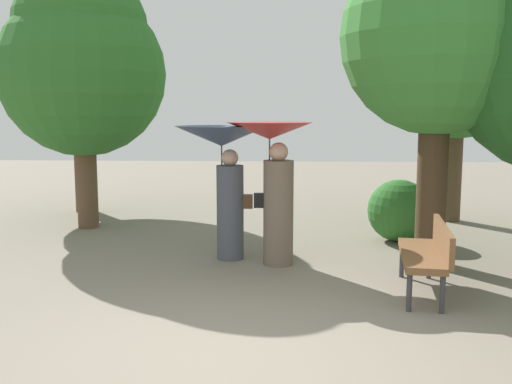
# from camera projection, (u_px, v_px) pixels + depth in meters

# --- Properties ---
(ground_plane) EXTENTS (40.00, 40.00, 0.00)m
(ground_plane) POSITION_uv_depth(u_px,v_px,m) (235.00, 352.00, 5.23)
(ground_plane) COLOR gray
(person_left) EXTENTS (1.32, 1.32, 1.92)m
(person_left) POSITION_uv_depth(u_px,v_px,m) (224.00, 159.00, 8.35)
(person_left) COLOR #474C56
(person_left) RESTS_ON ground
(person_right) EXTENTS (1.18, 1.18, 1.98)m
(person_right) POSITION_uv_depth(u_px,v_px,m) (274.00, 167.00, 8.05)
(person_right) COLOR #6B5B4C
(person_right) RESTS_ON ground
(park_bench) EXTENTS (0.69, 1.55, 0.83)m
(park_bench) POSITION_uv_depth(u_px,v_px,m) (428.00, 251.00, 6.83)
(park_bench) COLOR #38383D
(park_bench) RESTS_ON ground
(tree_near_left) EXTENTS (3.10, 3.10, 5.08)m
(tree_near_left) POSITION_uv_depth(u_px,v_px,m) (80.00, 54.00, 12.09)
(tree_near_left) COLOR brown
(tree_near_left) RESTS_ON ground
(tree_near_right) EXTENTS (2.70, 2.70, 4.81)m
(tree_near_right) POSITION_uv_depth(u_px,v_px,m) (457.00, 54.00, 11.07)
(tree_near_right) COLOR brown
(tree_near_right) RESTS_ON ground
(tree_mid_left) EXTENTS (2.95, 2.95, 4.71)m
(tree_mid_left) POSITION_uv_depth(u_px,v_px,m) (82.00, 60.00, 10.41)
(tree_mid_left) COLOR brown
(tree_mid_left) RESTS_ON ground
(tree_far_back) EXTENTS (2.63, 2.63, 4.99)m
(tree_far_back) POSITION_uv_depth(u_px,v_px,m) (439.00, 18.00, 7.83)
(tree_far_back) COLOR #42301E
(tree_far_back) RESTS_ON ground
(bush_path_left) EXTENTS (1.02, 1.02, 1.02)m
(bush_path_left) POSITION_uv_depth(u_px,v_px,m) (399.00, 211.00, 9.61)
(bush_path_left) COLOR #2D6B28
(bush_path_left) RESTS_ON ground
(bush_path_right) EXTENTS (0.54, 0.54, 0.54)m
(bush_path_right) POSITION_uv_depth(u_px,v_px,m) (410.00, 212.00, 10.91)
(bush_path_right) COLOR #2D6B28
(bush_path_right) RESTS_ON ground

